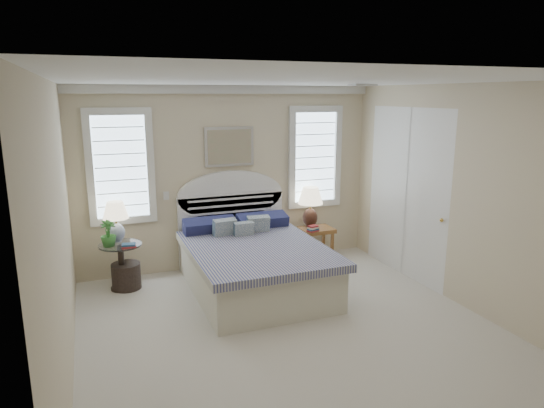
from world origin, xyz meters
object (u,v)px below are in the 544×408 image
Objects in this scene: bed at (252,261)px; lamp_right at (310,202)px; side_table_left at (121,262)px; lamp_left at (116,217)px; nightstand_right at (317,237)px; floor_pot at (126,276)px.

bed is 3.57× the size of lamp_right.
lamp_right reaches higher than side_table_left.
lamp_right is at bearing 1.87° from lamp_left.
bed reaches higher than nightstand_right.
nightstand_right is 0.95× the size of lamp_left.
lamp_left is 0.87× the size of lamp_right.
bed is 5.92× the size of floor_pot.
lamp_left reaches higher than lamp_right.
floor_pot is (0.05, 0.00, -0.21)m from side_table_left.
bed is at bearing -151.97° from nightstand_right.
lamp_left is (-0.07, 0.14, 0.79)m from floor_pot.
side_table_left is (-1.65, 0.59, 0.00)m from bed.
nightstand_right is at bearing -69.85° from lamp_right.
lamp_right is (-0.05, 0.14, 0.53)m from nightstand_right.
nightstand_right is at bearing 1.93° from floor_pot.
lamp_right is (1.25, 0.83, 0.53)m from bed.
side_table_left is 1.64× the size of floor_pot.
lamp_right is at bearing 33.64° from bed.
side_table_left is at bearing 160.26° from bed.
side_table_left is 0.60m from lamp_left.
lamp_left reaches higher than floor_pot.
bed is 4.29× the size of nightstand_right.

